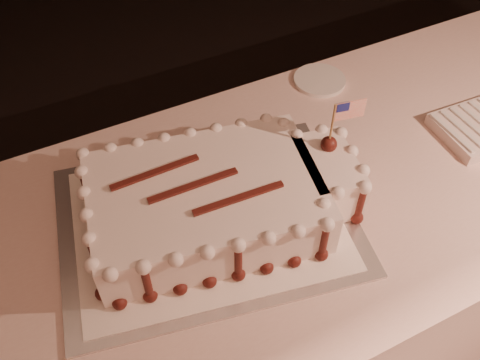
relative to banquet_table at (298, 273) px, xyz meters
name	(u,v)px	position (x,y,z in m)	size (l,w,h in m)	color
banquet_table	(298,273)	(0.00, 0.00, 0.00)	(2.40, 0.80, 0.75)	beige
cake_board	(207,221)	(-0.26, 0.01, 0.38)	(0.63, 0.47, 0.01)	silver
doily	(207,219)	(-0.26, 0.01, 0.38)	(0.56, 0.43, 0.00)	white
sheet_cake	(221,199)	(-0.23, 0.01, 0.44)	(0.62, 0.42, 0.24)	white
side_plate	(320,80)	(0.22, 0.32, 0.38)	(0.14, 0.14, 0.01)	silver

